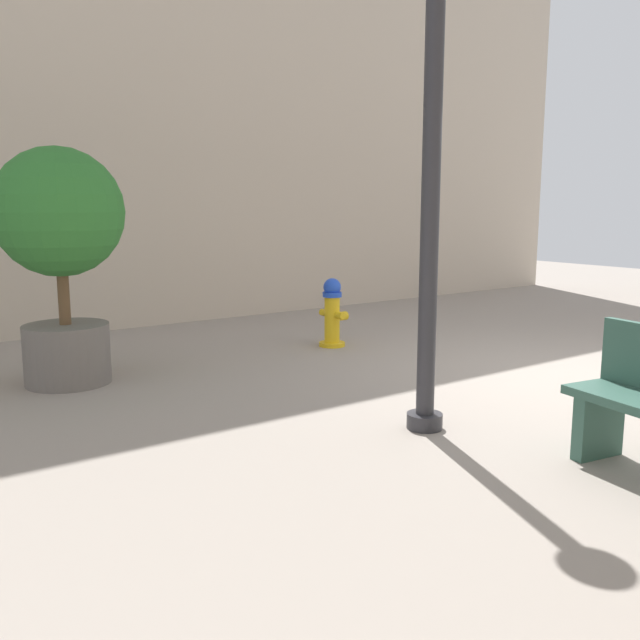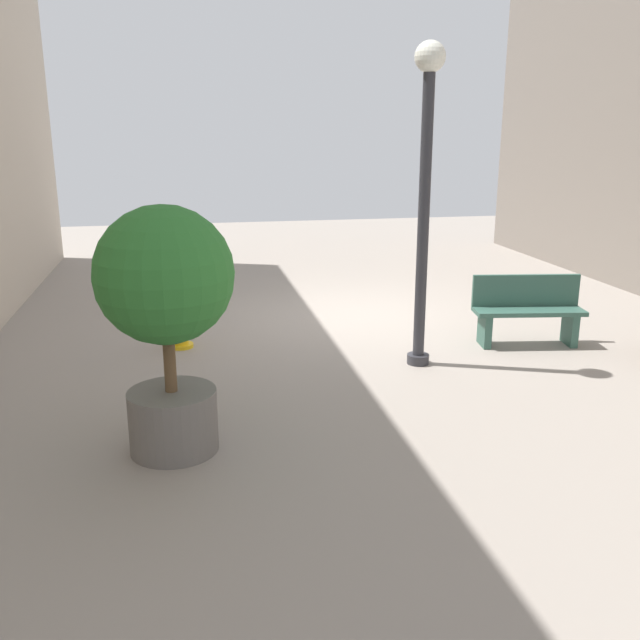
% 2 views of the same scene
% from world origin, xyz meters
% --- Properties ---
extents(ground_plane, '(23.40, 23.40, 0.00)m').
position_xyz_m(ground_plane, '(0.00, 0.00, 0.00)').
color(ground_plane, gray).
extents(building_facade_right, '(0.70, 18.00, 8.72)m').
position_xyz_m(building_facade_right, '(5.69, 2.70, 4.36)').
color(building_facade_right, beige).
rests_on(building_facade_right, ground_plane).
extents(fire_hydrant, '(0.41, 0.39, 0.84)m').
position_xyz_m(fire_hydrant, '(2.70, 1.12, 0.42)').
color(fire_hydrant, gold).
rests_on(fire_hydrant, ground_plane).
extents(planter_tree, '(1.22, 1.22, 2.27)m').
position_xyz_m(planter_tree, '(2.78, 4.28, 1.42)').
color(planter_tree, slate).
rests_on(planter_tree, ground_plane).
extents(street_lamp, '(0.36, 0.36, 3.85)m').
position_xyz_m(street_lamp, '(-0.25, 2.40, 2.39)').
color(street_lamp, '#2D2D33').
rests_on(street_lamp, ground_plane).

